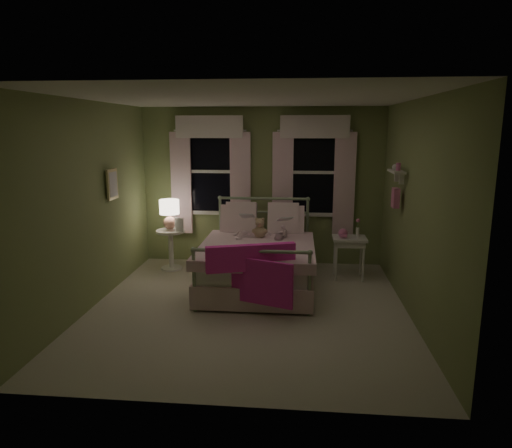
# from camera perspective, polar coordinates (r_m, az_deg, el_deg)

# --- Properties ---
(room_shell) EXTENTS (4.20, 4.20, 4.20)m
(room_shell) POSITION_cam_1_polar(r_m,az_deg,el_deg) (5.56, -1.04, 1.98)
(room_shell) COLOR beige
(room_shell) RESTS_ON ground
(bed) EXTENTS (1.58, 2.04, 1.18)m
(bed) POSITION_cam_1_polar(r_m,az_deg,el_deg) (6.59, 0.29, -4.62)
(bed) COLOR white
(bed) RESTS_ON ground
(pink_throw) EXTENTS (1.08, 0.50, 0.71)m
(pink_throw) POSITION_cam_1_polar(r_m,az_deg,el_deg) (5.55, -0.66, -5.39)
(pink_throw) COLOR #FC31B5
(pink_throw) RESTS_ON bed
(child_left) EXTENTS (0.28, 0.20, 0.72)m
(child_left) POSITION_cam_1_polar(r_m,az_deg,el_deg) (6.90, -1.71, 0.80)
(child_left) COLOR #F7D1DD
(child_left) RESTS_ON bed
(child_right) EXTENTS (0.34, 0.28, 0.68)m
(child_right) POSITION_cam_1_polar(r_m,az_deg,el_deg) (6.85, 2.94, 0.54)
(child_right) COLOR #F7D1DD
(child_right) RESTS_ON bed
(book_left) EXTENTS (0.20, 0.12, 0.26)m
(book_left) POSITION_cam_1_polar(r_m,az_deg,el_deg) (6.65, -1.98, 0.65)
(book_left) COLOR beige
(book_left) RESTS_ON child_left
(book_right) EXTENTS (0.22, 0.16, 0.26)m
(book_right) POSITION_cam_1_polar(r_m,az_deg,el_deg) (6.61, 2.84, 0.20)
(book_right) COLOR beige
(book_right) RESTS_ON child_right
(teddy_bear) EXTENTS (0.23, 0.19, 0.31)m
(teddy_bear) POSITION_cam_1_polar(r_m,az_deg,el_deg) (6.74, 0.49, -0.66)
(teddy_bear) COLOR tan
(teddy_bear) RESTS_ON bed
(nightstand_left) EXTENTS (0.46, 0.46, 0.65)m
(nightstand_left) POSITION_cam_1_polar(r_m,az_deg,el_deg) (7.52, -10.60, -2.47)
(nightstand_left) COLOR white
(nightstand_left) RESTS_ON ground
(table_lamp) EXTENTS (0.31, 0.31, 0.48)m
(table_lamp) POSITION_cam_1_polar(r_m,az_deg,el_deg) (7.40, -10.76, 1.55)
(table_lamp) COLOR #F5A991
(table_lamp) RESTS_ON nightstand_left
(book_nightstand) EXTENTS (0.23, 0.27, 0.02)m
(book_nightstand) POSITION_cam_1_polar(r_m,az_deg,el_deg) (7.36, -10.10, -0.85)
(book_nightstand) COLOR beige
(book_nightstand) RESTS_ON nightstand_left
(nightstand_right) EXTENTS (0.50, 0.40, 0.64)m
(nightstand_right) POSITION_cam_1_polar(r_m,az_deg,el_deg) (7.03, 11.59, -2.42)
(nightstand_right) COLOR white
(nightstand_right) RESTS_ON ground
(pink_toy) EXTENTS (0.14, 0.18, 0.14)m
(pink_toy) POSITION_cam_1_polar(r_m,az_deg,el_deg) (6.97, 10.83, -1.15)
(pink_toy) COLOR pink
(pink_toy) RESTS_ON nightstand_right
(bud_vase) EXTENTS (0.06, 0.06, 0.28)m
(bud_vase) POSITION_cam_1_polar(r_m,az_deg,el_deg) (7.03, 12.60, -0.44)
(bud_vase) COLOR white
(bud_vase) RESTS_ON nightstand_right
(window_left) EXTENTS (1.34, 0.13, 1.96)m
(window_left) POSITION_cam_1_polar(r_m,az_deg,el_deg) (7.65, -5.71, 7.07)
(window_left) COLOR black
(window_left) RESTS_ON room_shell
(window_right) EXTENTS (1.34, 0.13, 1.96)m
(window_right) POSITION_cam_1_polar(r_m,az_deg,el_deg) (7.51, 7.22, 6.95)
(window_right) COLOR black
(window_right) RESTS_ON room_shell
(wall_shelf) EXTENTS (0.15, 0.50, 0.60)m
(wall_shelf) POSITION_cam_1_polar(r_m,az_deg,el_deg) (6.32, 17.12, 4.70)
(wall_shelf) COLOR white
(wall_shelf) RESTS_ON room_shell
(framed_picture) EXTENTS (0.03, 0.32, 0.42)m
(framed_picture) POSITION_cam_1_polar(r_m,az_deg,el_deg) (6.61, -17.51, 4.76)
(framed_picture) COLOR beige
(framed_picture) RESTS_ON room_shell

